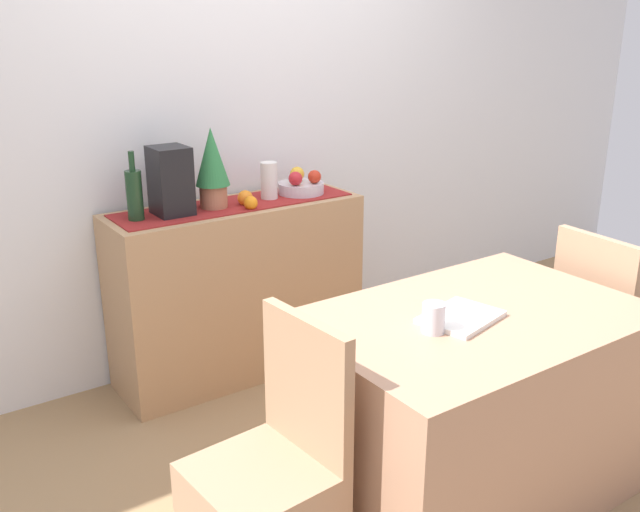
{
  "coord_description": "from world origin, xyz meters",
  "views": [
    {
      "loc": [
        -1.72,
        -2.02,
        1.74
      ],
      "look_at": [
        -0.06,
        0.37,
        0.75
      ],
      "focal_mm": 39.17,
      "sensor_mm": 36.0,
      "label": 1
    }
  ],
  "objects_px": {
    "chair_by_corner": "(606,366)",
    "fruit_bowl": "(301,188)",
    "coffee_maker": "(171,181)",
    "sideboard_console": "(239,290)",
    "wine_bottle": "(134,194)",
    "open_book": "(461,317)",
    "ceramic_vase": "(269,181)",
    "potted_plant": "(212,165)",
    "dining_table": "(469,404)",
    "coffee_cup": "(434,318)"
  },
  "relations": [
    {
      "from": "chair_by_corner",
      "to": "fruit_bowl",
      "type": "bearing_deg",
      "value": 118.6
    },
    {
      "from": "chair_by_corner",
      "to": "coffee_maker",
      "type": "bearing_deg",
      "value": 136.77
    },
    {
      "from": "sideboard_console",
      "to": "coffee_maker",
      "type": "height_order",
      "value": "coffee_maker"
    },
    {
      "from": "sideboard_console",
      "to": "coffee_maker",
      "type": "relative_size",
      "value": 3.98
    },
    {
      "from": "wine_bottle",
      "to": "open_book",
      "type": "height_order",
      "value": "wine_bottle"
    },
    {
      "from": "coffee_maker",
      "to": "ceramic_vase",
      "type": "bearing_deg",
      "value": 0.0
    },
    {
      "from": "coffee_maker",
      "to": "open_book",
      "type": "relative_size",
      "value": 1.13
    },
    {
      "from": "potted_plant",
      "to": "open_book",
      "type": "bearing_deg",
      "value": -78.83
    },
    {
      "from": "wine_bottle",
      "to": "coffee_maker",
      "type": "bearing_deg",
      "value": -0.0
    },
    {
      "from": "coffee_maker",
      "to": "potted_plant",
      "type": "bearing_deg",
      "value": -0.0
    },
    {
      "from": "sideboard_console",
      "to": "fruit_bowl",
      "type": "relative_size",
      "value": 5.35
    },
    {
      "from": "potted_plant",
      "to": "open_book",
      "type": "distance_m",
      "value": 1.44
    },
    {
      "from": "fruit_bowl",
      "to": "coffee_maker",
      "type": "relative_size",
      "value": 0.74
    },
    {
      "from": "wine_bottle",
      "to": "chair_by_corner",
      "type": "bearing_deg",
      "value": -40.03
    },
    {
      "from": "fruit_bowl",
      "to": "wine_bottle",
      "type": "bearing_deg",
      "value": 180.0
    },
    {
      "from": "dining_table",
      "to": "open_book",
      "type": "distance_m",
      "value": 0.39
    },
    {
      "from": "sideboard_console",
      "to": "coffee_cup",
      "type": "bearing_deg",
      "value": -89.81
    },
    {
      "from": "sideboard_console",
      "to": "fruit_bowl",
      "type": "height_order",
      "value": "fruit_bowl"
    },
    {
      "from": "potted_plant",
      "to": "chair_by_corner",
      "type": "relative_size",
      "value": 0.43
    },
    {
      "from": "fruit_bowl",
      "to": "coffee_maker",
      "type": "height_order",
      "value": "coffee_maker"
    },
    {
      "from": "chair_by_corner",
      "to": "sideboard_console",
      "type": "bearing_deg",
      "value": 129.57
    },
    {
      "from": "fruit_bowl",
      "to": "wine_bottle",
      "type": "height_order",
      "value": "wine_bottle"
    },
    {
      "from": "coffee_maker",
      "to": "open_book",
      "type": "xyz_separation_m",
      "value": [
        0.48,
        -1.37,
        -0.3
      ]
    },
    {
      "from": "wine_bottle",
      "to": "dining_table",
      "type": "height_order",
      "value": "wine_bottle"
    },
    {
      "from": "coffee_maker",
      "to": "chair_by_corner",
      "type": "distance_m",
      "value": 2.14
    },
    {
      "from": "fruit_bowl",
      "to": "wine_bottle",
      "type": "relative_size",
      "value": 0.75
    },
    {
      "from": "fruit_bowl",
      "to": "ceramic_vase",
      "type": "height_order",
      "value": "ceramic_vase"
    },
    {
      "from": "dining_table",
      "to": "open_book",
      "type": "relative_size",
      "value": 4.45
    },
    {
      "from": "sideboard_console",
      "to": "chair_by_corner",
      "type": "height_order",
      "value": "chair_by_corner"
    },
    {
      "from": "sideboard_console",
      "to": "dining_table",
      "type": "xyz_separation_m",
      "value": [
        0.24,
        -1.37,
        -0.07
      ]
    },
    {
      "from": "coffee_maker",
      "to": "open_book",
      "type": "height_order",
      "value": "coffee_maker"
    },
    {
      "from": "wine_bottle",
      "to": "coffee_maker",
      "type": "xyz_separation_m",
      "value": [
        0.17,
        -0.0,
        0.04
      ]
    },
    {
      "from": "ceramic_vase",
      "to": "potted_plant",
      "type": "distance_m",
      "value": 0.33
    },
    {
      "from": "sideboard_console",
      "to": "ceramic_vase",
      "type": "height_order",
      "value": "ceramic_vase"
    },
    {
      "from": "sideboard_console",
      "to": "wine_bottle",
      "type": "xyz_separation_m",
      "value": [
        -0.5,
        0.0,
        0.56
      ]
    },
    {
      "from": "fruit_bowl",
      "to": "coffee_cup",
      "type": "relative_size",
      "value": 2.27
    },
    {
      "from": "wine_bottle",
      "to": "coffee_cup",
      "type": "bearing_deg",
      "value": -70.17
    },
    {
      "from": "sideboard_console",
      "to": "fruit_bowl",
      "type": "distance_m",
      "value": 0.61
    },
    {
      "from": "potted_plant",
      "to": "dining_table",
      "type": "distance_m",
      "value": 1.59
    },
    {
      "from": "wine_bottle",
      "to": "dining_table",
      "type": "relative_size",
      "value": 0.25
    },
    {
      "from": "sideboard_console",
      "to": "chair_by_corner",
      "type": "xyz_separation_m",
      "value": [
        1.13,
        -1.36,
        -0.18
      ]
    },
    {
      "from": "coffee_cup",
      "to": "chair_by_corner",
      "type": "xyz_separation_m",
      "value": [
        1.12,
        0.03,
        -0.53
      ]
    },
    {
      "from": "ceramic_vase",
      "to": "coffee_cup",
      "type": "height_order",
      "value": "ceramic_vase"
    },
    {
      "from": "sideboard_console",
      "to": "potted_plant",
      "type": "xyz_separation_m",
      "value": [
        -0.11,
        -0.0,
        0.65
      ]
    },
    {
      "from": "ceramic_vase",
      "to": "coffee_cup",
      "type": "relative_size",
      "value": 1.81
    },
    {
      "from": "wine_bottle",
      "to": "open_book",
      "type": "bearing_deg",
      "value": -64.48
    },
    {
      "from": "sideboard_console",
      "to": "open_book",
      "type": "xyz_separation_m",
      "value": [
        0.16,
        -1.37,
        0.31
      ]
    },
    {
      "from": "coffee_cup",
      "to": "chair_by_corner",
      "type": "bearing_deg",
      "value": 1.38
    },
    {
      "from": "coffee_maker",
      "to": "ceramic_vase",
      "type": "distance_m",
      "value": 0.52
    },
    {
      "from": "fruit_bowl",
      "to": "dining_table",
      "type": "distance_m",
      "value": 1.48
    }
  ]
}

